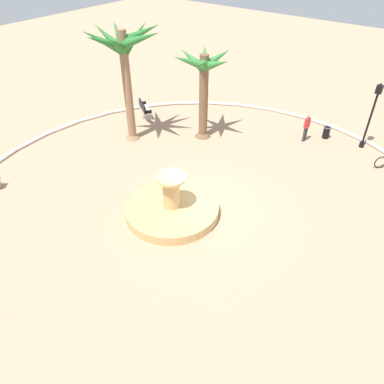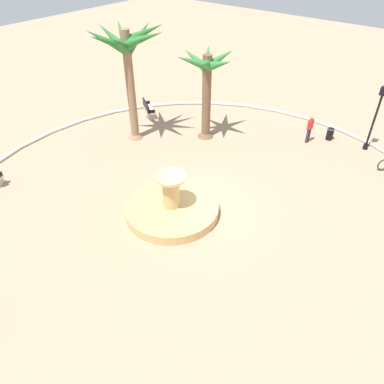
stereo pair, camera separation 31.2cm
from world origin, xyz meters
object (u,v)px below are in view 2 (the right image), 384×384
Objects in this scene: trash_bin at (330,134)px; person_cyclist_helmet at (310,128)px; fountain at (172,208)px; palm_tree_near_fountain at (127,53)px; palm_tree_by_curb at (206,78)px; bench_west at (149,111)px; lamppost at (377,113)px.

person_cyclist_helmet is (0.89, 1.15, 0.56)m from trash_bin.
fountain is 0.65× the size of palm_tree_near_fountain.
fountain is 0.82× the size of palm_tree_by_curb.
palm_tree_near_fountain reaches higher than bench_west.
palm_tree_by_curb is 3.22× the size of bench_west.
lamppost is at bearing -160.22° from bench_west.
palm_tree_near_fountain reaches higher than fountain.
palm_tree_near_fountain is 1.26× the size of palm_tree_by_curb.
fountain is 8.18m from palm_tree_by_curb.
trash_bin is at bearing -157.77° from bench_west.
bench_west is (4.72, 0.04, -3.31)m from palm_tree_by_curb.
palm_tree_by_curb is 7.12× the size of trash_bin.
person_cyclist_helmet is (-5.21, -3.24, -2.72)m from palm_tree_by_curb.
person_cyclist_helmet is at bearing -144.39° from palm_tree_near_fountain.
palm_tree_near_fountain is at bearing 37.64° from trash_bin.
trash_bin is at bearing -144.28° from palm_tree_by_curb.
palm_tree_by_curb is at bearing -179.53° from bench_west.
person_cyclist_helmet is (-2.02, -9.98, 0.64)m from fountain.
palm_tree_by_curb is 1.34× the size of lamppost.
fountain is at bearing 66.21° from lamppost.
lamppost reaches higher than fountain.
lamppost is (-8.20, -4.61, -1.39)m from palm_tree_by_curb.
palm_tree_near_fountain reaches higher than person_cyclist_helmet.
person_cyclist_helmet is (-9.93, -3.27, 0.60)m from bench_west.
bench_west is 11.69m from trash_bin.
person_cyclist_helmet is (2.99, 1.37, -1.33)m from lamppost.
trash_bin is at bearing 6.05° from lamppost.
palm_tree_by_curb is at bearing -64.67° from fountain.
trash_bin is (-6.10, -4.38, -3.27)m from palm_tree_by_curb.
fountain is 8.89m from palm_tree_near_fountain.
person_cyclist_helmet is (-8.41, -6.02, -4.09)m from palm_tree_near_fountain.
fountain is 2.53× the size of person_cyclist_helmet.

